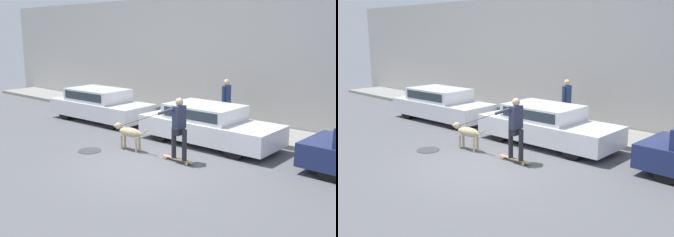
{
  "view_description": "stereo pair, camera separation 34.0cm",
  "coord_description": "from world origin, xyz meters",
  "views": [
    {
      "loc": [
        6.62,
        -6.94,
        3.34
      ],
      "look_at": [
        -0.53,
        1.37,
        0.95
      ],
      "focal_mm": 42.0,
      "sensor_mm": 36.0,
      "label": 1
    },
    {
      "loc": [
        6.87,
        -6.72,
        3.34
      ],
      "look_at": [
        -0.53,
        1.37,
        0.95
      ],
      "focal_mm": 42.0,
      "sensor_mm": 36.0,
      "label": 2
    }
  ],
  "objects": [
    {
      "name": "dog",
      "position": [
        -1.44,
        0.68,
        0.51
      ],
      "size": [
        1.32,
        0.33,
        0.76
      ],
      "rotation": [
        0.0,
        0.0,
        3.21
      ],
      "color": "tan",
      "rests_on": "ground_plane"
    },
    {
      "name": "fire_hydrant",
      "position": [
        -2.79,
        3.45,
        0.4
      ],
      "size": [
        0.18,
        0.18,
        0.76
      ],
      "color": "#4C5156",
      "rests_on": "ground_plane"
    },
    {
      "name": "skateboarder",
      "position": [
        0.36,
        0.75,
        0.98
      ],
      "size": [
        2.71,
        0.53,
        1.72
      ],
      "rotation": [
        0.0,
        0.0,
        3.12
      ],
      "color": "beige",
      "rests_on": "ground_plane"
    },
    {
      "name": "ground_plane",
      "position": [
        0.0,
        0.0,
        0.0
      ],
      "size": [
        36.0,
        36.0,
        0.0
      ],
      "primitive_type": "plane",
      "color": "#545459"
    },
    {
      "name": "manhole_cover",
      "position": [
        -2.22,
        -0.16,
        0.01
      ],
      "size": [
        0.67,
        0.67,
        0.01
      ],
      "color": "#38383D",
      "rests_on": "ground_plane"
    },
    {
      "name": "parked_car_1",
      "position": [
        -0.04,
        2.66,
        0.6
      ],
      "size": [
        4.37,
        1.7,
        1.22
      ],
      "rotation": [
        0.0,
        0.0,
        -0.0
      ],
      "color": "black",
      "rests_on": "ground_plane"
    },
    {
      "name": "pedestrian_with_bag",
      "position": [
        -0.53,
        4.45,
        1.08
      ],
      "size": [
        0.23,
        0.64,
        1.67
      ],
      "rotation": [
        0.0,
        0.0,
        0.15
      ],
      "color": "brown",
      "rests_on": "sidewalk_curb"
    },
    {
      "name": "back_wall",
      "position": [
        0.0,
        5.89,
        2.39
      ],
      "size": [
        32.0,
        0.3,
        4.77
      ],
      "color": "#B2ADA8",
      "rests_on": "ground_plane"
    },
    {
      "name": "sidewalk_curb",
      "position": [
        0.0,
        4.71,
        0.07
      ],
      "size": [
        30.0,
        2.02,
        0.14
      ],
      "color": "gray",
      "rests_on": "ground_plane"
    },
    {
      "name": "parked_car_0",
      "position": [
        -5.1,
        2.66,
        0.62
      ],
      "size": [
        4.3,
        1.78,
        1.25
      ],
      "rotation": [
        0.0,
        0.0,
        0.03
      ],
      "color": "black",
      "rests_on": "ground_plane"
    }
  ]
}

